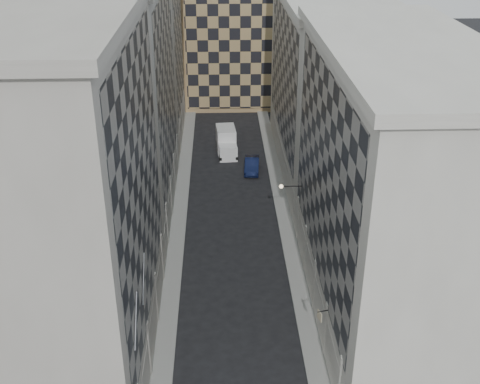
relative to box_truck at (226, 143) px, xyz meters
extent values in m
cube|color=gray|center=(-5.01, -16.18, -1.24)|extent=(1.50, 100.00, 0.15)
cube|color=gray|center=(5.49, -16.18, -1.24)|extent=(1.50, 100.00, 0.15)
cube|color=#9D978D|center=(-10.76, -35.18, 10.18)|extent=(10.00, 22.00, 23.00)
cube|color=gray|center=(-5.88, -35.18, 11.68)|extent=(0.25, 19.36, 18.00)
cube|color=#9D978D|center=(-5.96, -35.18, 0.28)|extent=(0.45, 21.12, 3.20)
cube|color=#9D978D|center=(-10.76, -35.18, 22.03)|extent=(10.80, 22.80, 0.70)
cylinder|color=#9D978D|center=(-6.11, -37.93, 0.88)|extent=(0.90, 0.90, 4.40)
cylinder|color=#9D978D|center=(-6.11, -32.43, 0.88)|extent=(0.90, 0.90, 4.40)
cylinder|color=#9D978D|center=(-6.11, -26.93, 0.88)|extent=(0.90, 0.90, 4.40)
cube|color=gray|center=(-10.76, -13.18, 9.68)|extent=(10.00, 22.00, 22.00)
cube|color=gray|center=(-5.88, -13.18, 11.18)|extent=(0.25, 19.36, 17.00)
cube|color=gray|center=(-5.96, -13.18, 0.28)|extent=(0.45, 21.12, 3.20)
cylinder|color=gray|center=(-6.11, -21.43, 0.88)|extent=(0.90, 0.90, 4.40)
cylinder|color=gray|center=(-6.11, -15.93, 0.88)|extent=(0.90, 0.90, 4.40)
cylinder|color=gray|center=(-6.11, -10.43, 0.88)|extent=(0.90, 0.90, 4.40)
cylinder|color=gray|center=(-6.11, -4.93, 0.88)|extent=(0.90, 0.90, 4.40)
cube|color=#9D978D|center=(-10.76, 8.82, 9.18)|extent=(10.00, 22.00, 21.00)
cube|color=gray|center=(-5.88, 8.82, 10.68)|extent=(0.25, 19.36, 16.00)
cube|color=#9D978D|center=(-5.96, 8.82, 0.28)|extent=(0.45, 21.12, 3.20)
cylinder|color=#9D978D|center=(-6.11, 0.57, 0.88)|extent=(0.90, 0.90, 4.40)
cylinder|color=#9D978D|center=(-6.11, 6.07, 0.88)|extent=(0.90, 0.90, 4.40)
cylinder|color=#9D978D|center=(-6.11, 11.57, 0.88)|extent=(0.90, 0.90, 4.40)
cylinder|color=#9D978D|center=(-6.11, 17.07, 0.88)|extent=(0.90, 0.90, 4.40)
cube|color=#BCB7AC|center=(11.24, -31.18, 8.68)|extent=(10.00, 26.00, 20.00)
cube|color=gray|center=(6.36, -31.18, 10.18)|extent=(0.25, 22.88, 15.00)
cube|color=#BCB7AC|center=(6.44, -31.18, 0.28)|extent=(0.45, 24.96, 3.20)
cube|color=#BCB7AC|center=(11.24, -31.18, 19.03)|extent=(10.80, 26.80, 0.70)
cylinder|color=#BCB7AC|center=(6.59, -36.38, 0.88)|extent=(0.90, 0.90, 4.40)
cylinder|color=#BCB7AC|center=(6.59, -31.18, 0.88)|extent=(0.90, 0.90, 4.40)
cylinder|color=#BCB7AC|center=(6.59, -25.98, 0.88)|extent=(0.90, 0.90, 4.40)
cylinder|color=#BCB7AC|center=(6.59, -20.78, 0.88)|extent=(0.90, 0.90, 4.40)
cube|color=#BCB7AC|center=(11.24, -4.18, 8.18)|extent=(10.00, 28.00, 19.00)
cube|color=gray|center=(6.36, -4.18, 9.68)|extent=(0.25, 24.64, 14.00)
cube|color=#BCB7AC|center=(6.44, -4.18, 0.28)|extent=(0.45, 26.88, 3.20)
cube|color=#A07C55|center=(2.24, 21.82, 7.68)|extent=(16.00, 14.00, 18.00)
cube|color=tan|center=(2.24, 14.72, 7.68)|extent=(15.20, 0.25, 16.50)
cylinder|color=gray|center=(-5.66, -42.18, 6.68)|extent=(0.10, 2.33, 2.33)
cylinder|color=gray|center=(-5.66, -38.18, 6.68)|extent=(0.10, 2.33, 2.33)
cylinder|color=black|center=(5.34, -22.18, 4.88)|extent=(1.80, 0.08, 0.08)
sphere|color=#FFE5B2|center=(4.44, -22.18, 4.88)|extent=(0.36, 0.36, 0.36)
cube|color=white|center=(0.13, -1.84, -0.44)|extent=(2.32, 2.50, 1.76)
cube|color=white|center=(-0.05, 0.70, 0.20)|extent=(2.50, 3.67, 3.03)
cylinder|color=black|center=(-0.78, -2.69, -0.88)|extent=(0.36, 0.90, 0.88)
cylinder|color=black|center=(1.17, -2.55, -0.88)|extent=(0.36, 0.90, 0.88)
cylinder|color=black|center=(-1.11, 1.79, -0.88)|extent=(0.36, 0.90, 0.88)
cylinder|color=black|center=(0.84, 1.94, -0.88)|extent=(0.36, 0.90, 0.88)
imported|color=#10193D|center=(2.84, -5.55, -0.55)|extent=(2.01, 4.80, 1.54)
cylinder|color=black|center=(5.84, -36.90, 2.86)|extent=(0.75, 0.24, 0.06)
cube|color=beige|center=(5.64, -36.90, 2.48)|extent=(0.21, 0.66, 0.66)
camera|label=1|loc=(-0.87, -68.78, 28.05)|focal=45.00mm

